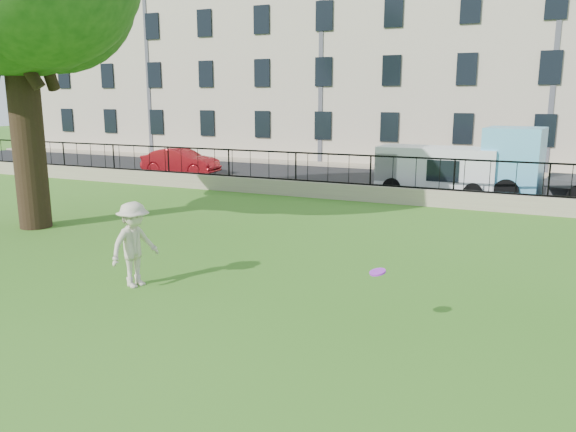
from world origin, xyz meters
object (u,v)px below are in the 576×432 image
at_px(frisbee, 378,272).
at_px(white_van, 436,171).
at_px(man, 134,245).
at_px(red_sedan, 181,162).

relative_size(frisbee, white_van, 0.06).
relative_size(man, frisbee, 6.52).
distance_m(man, frisbee, 5.12).
bearing_deg(frisbee, man, 177.56).
relative_size(man, red_sedan, 0.45).
relative_size(man, white_van, 0.39).
bearing_deg(white_van, man, -103.80).
bearing_deg(red_sedan, frisbee, -139.94).
bearing_deg(man, white_van, -3.62).
bearing_deg(frisbee, red_sedan, 133.45).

